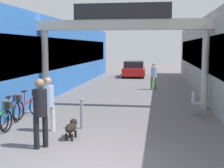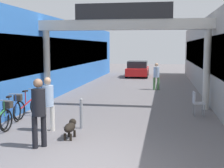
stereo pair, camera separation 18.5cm
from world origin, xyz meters
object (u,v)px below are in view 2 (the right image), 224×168
object	(u,v)px
pedestrian_carrying_crate	(156,75)
bollard_post_metal	(81,113)
bicycle_blue_second	(12,111)
pedestrian_companion	(48,101)
parked_car_red	(138,69)
pedestrian_with_dog	(39,108)
cafe_chair_aluminium_nearer	(197,101)
bicycle_red_third	(29,104)
dog_on_leash	(70,127)

from	to	relation	value
pedestrian_carrying_crate	bollard_post_metal	bearing A→B (deg)	-102.58
bicycle_blue_second	bollard_post_metal	size ratio (longest dim) A/B	1.79
pedestrian_companion	parked_car_red	distance (m)	17.57
pedestrian_with_dog	bicycle_blue_second	bearing A→B (deg)	131.07
bollard_post_metal	parked_car_red	distance (m)	17.08
pedestrian_carrying_crate	cafe_chair_aluminium_nearer	bearing A→B (deg)	-76.44
pedestrian_companion	bollard_post_metal	distance (m)	1.10
parked_car_red	bollard_post_metal	bearing A→B (deg)	-90.93
pedestrian_companion	bicycle_blue_second	size ratio (longest dim) A/B	0.96
bicycle_red_third	cafe_chair_aluminium_nearer	size ratio (longest dim) A/B	1.89
bollard_post_metal	cafe_chair_aluminium_nearer	xyz separation A→B (m)	(3.68, 2.40, 0.06)
bicycle_blue_second	pedestrian_companion	bearing A→B (deg)	-20.06
dog_on_leash	bollard_post_metal	distance (m)	1.07
pedestrian_companion	pedestrian_carrying_crate	xyz separation A→B (m)	(2.94, 9.62, -0.02)
bollard_post_metal	parked_car_red	bearing A→B (deg)	89.07
pedestrian_carrying_crate	cafe_chair_aluminium_nearer	world-z (taller)	pedestrian_carrying_crate
pedestrian_companion	cafe_chair_aluminium_nearer	xyz separation A→B (m)	(4.58, 2.85, -0.38)
pedestrian_companion	pedestrian_carrying_crate	distance (m)	10.06
pedestrian_companion	parked_car_red	xyz separation A→B (m)	(1.17, 17.52, -0.28)
pedestrian_with_dog	bollard_post_metal	distance (m)	2.10
pedestrian_companion	pedestrian_with_dog	bearing A→B (deg)	-77.17
pedestrian_with_dog	parked_car_red	distance (m)	19.05
pedestrian_carrying_crate	pedestrian_with_dog	bearing A→B (deg)	-103.16
pedestrian_with_dog	bicycle_blue_second	size ratio (longest dim) A/B	1.03
bicycle_blue_second	pedestrian_with_dog	bearing A→B (deg)	-48.93
pedestrian_carrying_crate	pedestrian_companion	bearing A→B (deg)	-107.01
pedestrian_companion	pedestrian_carrying_crate	size ratio (longest dim) A/B	1.02
bollard_post_metal	parked_car_red	world-z (taller)	parked_car_red
bicycle_red_third	pedestrian_companion	bearing A→B (deg)	-51.68
bicycle_red_third	cafe_chair_aluminium_nearer	bearing A→B (deg)	10.17
bollard_post_metal	cafe_chair_aluminium_nearer	world-z (taller)	bollard_post_metal
dog_on_leash	bollard_post_metal	world-z (taller)	bollard_post_metal
bicycle_blue_second	dog_on_leash	bearing A→B (deg)	-26.24
cafe_chair_aluminium_nearer	parked_car_red	world-z (taller)	parked_car_red
bicycle_blue_second	cafe_chair_aluminium_nearer	bearing A→B (deg)	21.29
bollard_post_metal	pedestrian_companion	bearing A→B (deg)	-153.33
dog_on_leash	bicycle_red_third	world-z (taller)	bicycle_red_third
bicycle_red_third	bicycle_blue_second	bearing A→B (deg)	-90.56
dog_on_leash	parked_car_red	world-z (taller)	parked_car_red
bicycle_blue_second	bicycle_red_third	size ratio (longest dim) A/B	1.00
bicycle_red_third	cafe_chair_aluminium_nearer	xyz separation A→B (m)	(5.98, 1.07, 0.10)
pedestrian_carrying_crate	bicycle_red_third	size ratio (longest dim) A/B	0.94
pedestrian_carrying_crate	bollard_post_metal	distance (m)	9.41
pedestrian_carrying_crate	bicycle_red_third	distance (m)	8.98
pedestrian_with_dog	dog_on_leash	bearing A→B (deg)	59.52
pedestrian_companion	dog_on_leash	bearing A→B (deg)	-35.05
pedestrian_companion	bicycle_red_third	xyz separation A→B (m)	(-1.41, 1.78, -0.48)
pedestrian_with_dog	bicycle_red_third	xyz separation A→B (m)	(-1.75, 3.28, -0.56)
parked_car_red	pedestrian_with_dog	bearing A→B (deg)	-92.50
dog_on_leash	cafe_chair_aluminium_nearer	distance (m)	5.08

